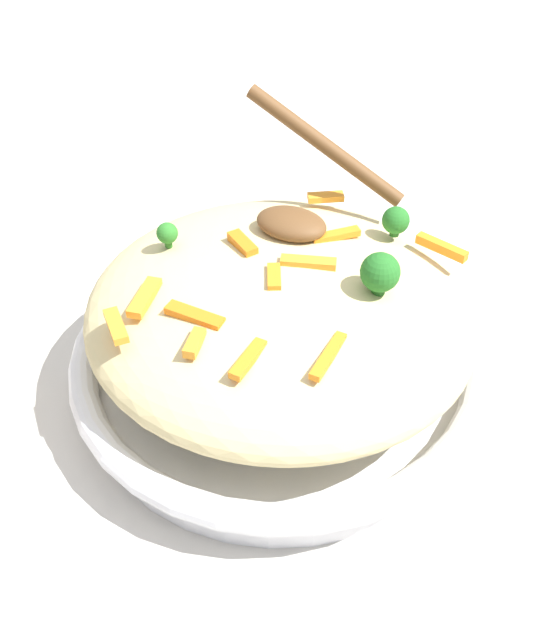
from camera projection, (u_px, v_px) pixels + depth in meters
The scene contains 19 objects.
ground_plane at pixel (280, 385), 0.59m from camera, with size 2.40×2.40×0.00m, color beige.
serving_bowl at pixel (280, 362), 0.58m from camera, with size 0.33×0.33×0.05m.
pasta_mound at pixel (280, 311), 0.54m from camera, with size 0.29×0.28×0.08m, color #DBC689.
carrot_piece_0 at pixel (268, 276), 0.51m from camera, with size 0.03×0.01×0.01m, color orange.
carrot_piece_1 at pixel (195, 316), 0.49m from camera, with size 0.04×0.01×0.01m, color orange.
carrot_piece_2 at pixel (195, 343), 0.47m from camera, with size 0.02×0.01×0.01m, color orange.
carrot_piece_3 at pixel (145, 297), 0.50m from camera, with size 0.04×0.01×0.01m, color orange.
carrot_piece_4 at pixel (308, 263), 0.52m from camera, with size 0.04×0.01×0.01m, color orange.
carrot_piece_5 at pixel (116, 326), 0.48m from camera, with size 0.03×0.01×0.01m, color orange.
carrot_piece_6 at pixel (326, 197), 0.60m from camera, with size 0.03×0.01×0.01m, color orange.
carrot_piece_7 at pixel (442, 247), 0.54m from camera, with size 0.04×0.01×0.01m, color orange.
carrot_piece_8 at pixel (336, 235), 0.55m from camera, with size 0.04×0.01×0.01m, color orange.
carrot_piece_9 at pixel (248, 359), 0.46m from camera, with size 0.04×0.01×0.01m, color orange.
carrot_piece_10 at pixel (243, 244), 0.54m from camera, with size 0.03×0.01×0.01m, color orange.
carrot_piece_11 at pixel (328, 356), 0.46m from camera, with size 0.04×0.01×0.01m, color orange.
broccoli_floret_0 at pixel (380, 273), 0.49m from camera, with size 0.03×0.03×0.03m.
broccoli_floret_1 at pixel (166, 235), 0.54m from camera, with size 0.02×0.02×0.02m.
broccoli_floret_2 at pixel (396, 221), 0.55m from camera, with size 0.02×0.02×0.02m.
serving_spoon at pixel (303, 196), 0.56m from camera, with size 0.14×0.09×0.08m.
Camera 1 is at (-0.18, 0.37, 0.43)m, focal length 40.67 mm.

